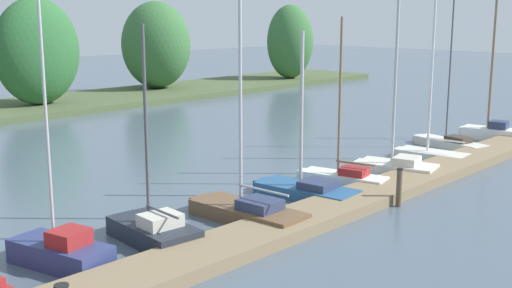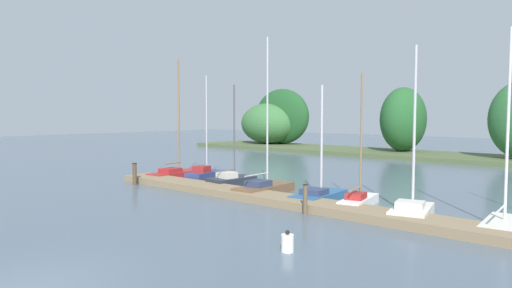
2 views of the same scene
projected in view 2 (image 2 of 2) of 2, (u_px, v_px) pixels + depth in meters
The scene contains 13 objects.
dock_pier at pixel (317, 206), 19.47m from camera, with size 27.24×1.80×0.35m.
far_shore at pixel (432, 127), 42.95m from camera, with size 67.70×8.06×7.27m.
sailboat_0 at pixel (177, 172), 29.37m from camera, with size 1.69×4.33×7.64m.
sailboat_1 at pixel (206, 175), 27.79m from camera, with size 1.64×2.95×6.47m.
sailboat_2 at pixel (233, 180), 25.83m from camera, with size 1.58×3.07×5.78m.
sailboat_3 at pixel (265, 187), 23.39m from camera, with size 1.47×4.03×8.04m.
sailboat_4 at pixel (320, 194), 21.52m from camera, with size 1.71×3.81×5.49m.
sailboat_5 at pixel (359, 199), 20.12m from camera, with size 1.56×3.38×5.92m.
sailboat_6 at pixel (412, 208), 17.93m from camera, with size 1.98×3.25×6.81m.
sailboat_7 at pixel (504, 220), 16.02m from camera, with size 1.40×3.16×7.13m.
mooring_piling_0 at pixel (135, 174), 26.37m from camera, with size 0.27×0.27×1.27m.
mooring_piling_1 at pixel (305, 199), 18.57m from camera, with size 0.20×0.20×1.25m.
channel_buoy_0 at pixel (287, 243), 13.51m from camera, with size 0.38×0.38×0.65m.
Camera 2 is at (10.86, -4.22, 4.10)m, focal length 31.76 mm.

